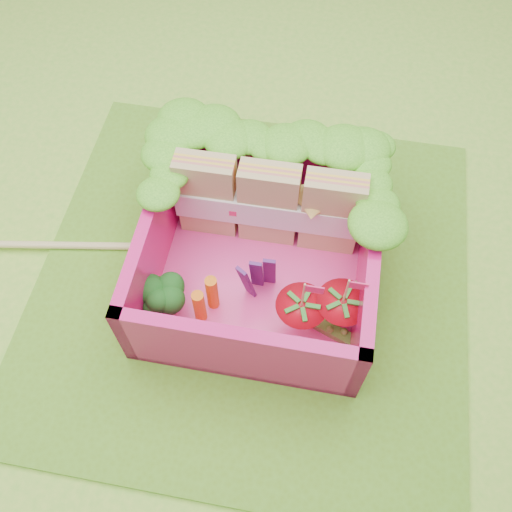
{
  "coord_description": "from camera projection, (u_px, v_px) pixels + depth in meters",
  "views": [
    {
      "loc": [
        0.32,
        -1.65,
        3.11
      ],
      "look_at": [
        0.02,
        0.01,
        0.28
      ],
      "focal_mm": 40.0,
      "sensor_mm": 36.0,
      "label": 1
    }
  ],
  "objects": [
    {
      "name": "sandwich_stack",
      "position": [
        270.0,
        204.0,
        3.36
      ],
      "size": [
        1.11,
        0.18,
        0.61
      ],
      "color": "tan",
      "rests_on": "bento_floor"
    },
    {
      "name": "lettuce_ruffle",
      "position": [
        275.0,
        151.0,
        3.23
      ],
      "size": [
        1.43,
        0.83,
        0.11
      ],
      "color": "#32911A",
      "rests_on": "bento_box"
    },
    {
      "name": "purple_wedges",
      "position": [
        258.0,
        276.0,
        3.24
      ],
      "size": [
        0.19,
        0.13,
        0.38
      ],
      "color": "#491855",
      "rests_on": "bento_floor"
    },
    {
      "name": "strawberry_right",
      "position": [
        340.0,
        313.0,
        3.16
      ],
      "size": [
        0.29,
        0.29,
        0.53
      ],
      "color": "red",
      "rests_on": "bento_floor"
    },
    {
      "name": "strawberry_left",
      "position": [
        300.0,
        316.0,
        3.16
      ],
      "size": [
        0.28,
        0.28,
        0.52
      ],
      "color": "red",
      "rests_on": "bento_floor"
    },
    {
      "name": "bento_box",
      "position": [
        260.0,
        254.0,
        3.27
      ],
      "size": [
        1.3,
        1.3,
        0.55
      ],
      "color": "#DC126B",
      "rests_on": "placemat"
    },
    {
      "name": "carrot_sticks",
      "position": [
        206.0,
        299.0,
        3.22
      ],
      "size": [
        0.12,
        0.16,
        0.29
      ],
      "color": "orange",
      "rests_on": "bento_floor"
    },
    {
      "name": "ground",
      "position": [
        252.0,
        280.0,
        3.53
      ],
      "size": [
        14.0,
        14.0,
        0.0
      ],
      "primitive_type": "plane",
      "color": "#77C637",
      "rests_on": "ground"
    },
    {
      "name": "placemat",
      "position": [
        252.0,
        279.0,
        3.52
      ],
      "size": [
        2.6,
        2.6,
        0.03
      ],
      "primitive_type": "cube",
      "color": "#609A22",
      "rests_on": "ground"
    },
    {
      "name": "snap_peas",
      "position": [
        338.0,
        314.0,
        3.3
      ],
      "size": [
        0.32,
        0.46,
        0.05
      ],
      "color": "#53C63E",
      "rests_on": "bento_floor"
    },
    {
      "name": "bento_floor",
      "position": [
        259.0,
        275.0,
        3.48
      ],
      "size": [
        1.3,
        1.3,
        0.05
      ],
      "primitive_type": "cube",
      "color": "#F63E97",
      "rests_on": "placemat"
    },
    {
      "name": "broccoli",
      "position": [
        164.0,
        294.0,
        3.2
      ],
      "size": [
        0.33,
        0.33,
        0.25
      ],
      "color": "#648B43",
      "rests_on": "bento_floor"
    },
    {
      "name": "chopsticks",
      "position": [
        101.0,
        246.0,
        3.6
      ],
      "size": [
        2.48,
        0.45,
        0.04
      ],
      "color": "tan",
      "rests_on": "placemat"
    }
  ]
}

